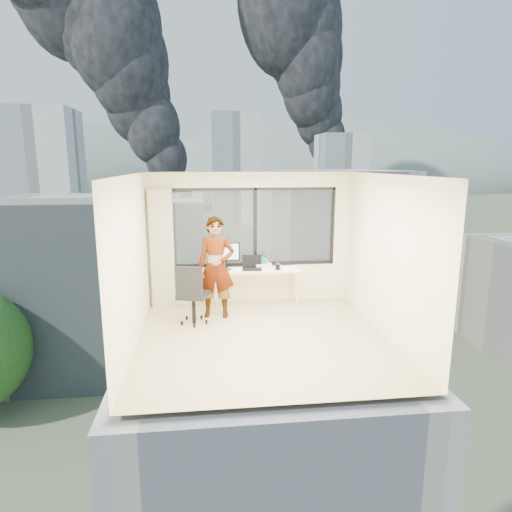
{
  "coord_description": "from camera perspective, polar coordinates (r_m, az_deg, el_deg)",
  "views": [
    {
      "loc": [
        -0.89,
        -6.6,
        2.78
      ],
      "look_at": [
        0.0,
        1.0,
        1.15
      ],
      "focal_mm": 30.95,
      "sensor_mm": 36.0,
      "label": 1
    }
  ],
  "objects": [
    {
      "name": "desk",
      "position": [
        8.65,
        -0.51,
        -4.12
      ],
      "size": [
        1.8,
        0.6,
        0.75
      ],
      "primitive_type": "cube",
      "color": "beige",
      "rests_on": "floor"
    },
    {
      "name": "near_bldg_a",
      "position": [
        38.74,
        -18.56,
        -3.26
      ],
      "size": [
        16.0,
        12.0,
        14.0
      ],
      "primitive_type": "cube",
      "color": "beige",
      "rests_on": "exterior_ground"
    },
    {
      "name": "tree_b",
      "position": [
        27.93,
        4.23,
        -14.12
      ],
      "size": [
        7.6,
        7.6,
        9.0
      ],
      "primitive_type": null,
      "color": "#214818",
      "rests_on": "exterior_ground"
    },
    {
      "name": "exterior_ground",
      "position": [
        127.71,
        -6.24,
        4.37
      ],
      "size": [
        400.0,
        400.0,
        0.04
      ],
      "primitive_type": "cube",
      "color": "#515B3D",
      "rests_on": "ground"
    },
    {
      "name": "floor",
      "position": [
        7.22,
        0.94,
        -10.63
      ],
      "size": [
        4.0,
        4.0,
        0.01
      ],
      "primitive_type": "cube",
      "color": "tan",
      "rests_on": "ground"
    },
    {
      "name": "person",
      "position": [
        7.99,
        -5.17,
        -1.47
      ],
      "size": [
        0.73,
        0.53,
        1.84
      ],
      "primitive_type": "imported",
      "rotation": [
        0.0,
        0.0,
        -0.14
      ],
      "color": "#2D2D33",
      "rests_on": "floor"
    },
    {
      "name": "far_tower_c",
      "position": [
        153.66,
        10.88,
        10.37
      ],
      "size": [
        15.0,
        15.0,
        26.0
      ],
      "primitive_type": "cube",
      "color": "silver",
      "rests_on": "exterior_ground"
    },
    {
      "name": "wall_front",
      "position": [
        4.91,
        4.09,
        -5.51
      ],
      "size": [
        4.0,
        0.01,
        2.6
      ],
      "primitive_type": "cube",
      "color": "#F7E9BF",
      "rests_on": "ground"
    },
    {
      "name": "cellphone",
      "position": [
        8.57,
        2.99,
        -1.66
      ],
      "size": [
        0.12,
        0.08,
        0.01
      ],
      "primitive_type": "cube",
      "rotation": [
        0.0,
        0.0,
        -0.32
      ],
      "color": "black",
      "rests_on": "desk"
    },
    {
      "name": "hill_b",
      "position": [
        342.24,
        10.61,
        8.98
      ],
      "size": [
        300.0,
        220.0,
        96.0
      ],
      "primitive_type": "ellipsoid",
      "color": "slate",
      "rests_on": "exterior_ground"
    },
    {
      "name": "far_tower_b",
      "position": [
        126.93,
        -2.71,
        11.17
      ],
      "size": [
        13.0,
        13.0,
        30.0
      ],
      "primitive_type": "cube",
      "color": "silver",
      "rests_on": "exterior_ground"
    },
    {
      "name": "game_console",
      "position": [
        8.76,
        0.79,
        -1.13
      ],
      "size": [
        0.36,
        0.32,
        0.08
      ],
      "primitive_type": "cube",
      "rotation": [
        0.0,
        0.0,
        0.21
      ],
      "color": "white",
      "rests_on": "desk"
    },
    {
      "name": "ceiling",
      "position": [
        6.66,
        1.02,
        10.48
      ],
      "size": [
        4.0,
        4.0,
        0.01
      ],
      "primitive_type": "cube",
      "color": "white",
      "rests_on": "ground"
    },
    {
      "name": "wall_right",
      "position": [
        7.36,
        16.61,
        -0.09
      ],
      "size": [
        0.01,
        4.0,
        2.6
      ],
      "primitive_type": "cube",
      "color": "#F7E9BF",
      "rests_on": "ground"
    },
    {
      "name": "curtain",
      "position": [
        8.68,
        -12.05,
        0.92
      ],
      "size": [
        0.45,
        0.14,
        2.3
      ],
      "primitive_type": "cube",
      "color": "beige",
      "rests_on": "floor"
    },
    {
      "name": "pen_cup",
      "position": [
        8.52,
        2.81,
        -1.39
      ],
      "size": [
        0.09,
        0.09,
        0.11
      ],
      "primitive_type": "cylinder",
      "rotation": [
        0.0,
        0.0,
        -0.03
      ],
      "color": "black",
      "rests_on": "desk"
    },
    {
      "name": "monitor",
      "position": [
        8.51,
        -3.89,
        0.04
      ],
      "size": [
        0.54,
        0.17,
        0.54
      ],
      "primitive_type": null,
      "rotation": [
        0.0,
        0.0,
        0.1
      ],
      "color": "black",
      "rests_on": "desk"
    },
    {
      "name": "handbag",
      "position": [
        8.72,
        0.79,
        -0.76
      ],
      "size": [
        0.27,
        0.14,
        0.2
      ],
      "primitive_type": "ellipsoid",
      "rotation": [
        0.0,
        0.0,
        -0.04
      ],
      "color": "#0D5145",
      "rests_on": "desk"
    },
    {
      "name": "laptop",
      "position": [
        8.49,
        -0.53,
        -0.97
      ],
      "size": [
        0.41,
        0.43,
        0.24
      ],
      "primitive_type": null,
      "rotation": [
        0.0,
        0.0,
        -0.1
      ],
      "color": "black",
      "rests_on": "desk"
    },
    {
      "name": "window_wall",
      "position": [
        8.74,
        -0.44,
        3.77
      ],
      "size": [
        3.3,
        0.16,
        1.55
      ],
      "primitive_type": null,
      "color": "black",
      "rests_on": "ground"
    },
    {
      "name": "chair",
      "position": [
        7.78,
        -8.1,
        -4.78
      ],
      "size": [
        0.7,
        0.7,
        1.1
      ],
      "primitive_type": null,
      "rotation": [
        0.0,
        0.0,
        -0.29
      ],
      "color": "black",
      "rests_on": "floor"
    },
    {
      "name": "far_tower_a",
      "position": [
        107.21,
        -25.59,
        9.35
      ],
      "size": [
        14.0,
        14.0,
        28.0
      ],
      "primitive_type": "cube",
      "color": "silver",
      "rests_on": "exterior_ground"
    },
    {
      "name": "smoke_plume_a",
      "position": [
        161.0,
        -10.75,
        24.8
      ],
      "size": [
        40.0,
        24.0,
        90.0
      ],
      "primitive_type": null,
      "color": "black",
      "rests_on": "exterior_ground"
    },
    {
      "name": "hill_a",
      "position": [
        348.05,
        -26.96,
        7.94
      ],
      "size": [
        288.0,
        216.0,
        90.0
      ],
      "primitive_type": "ellipsoid",
      "color": "slate",
      "rests_on": "exterior_ground"
    },
    {
      "name": "smoke_plume_b",
      "position": [
        186.81,
        11.43,
        19.22
      ],
      "size": [
        30.0,
        18.0,
        70.0
      ],
      "primitive_type": null,
      "color": "black",
      "rests_on": "exterior_ground"
    },
    {
      "name": "wall_left",
      "position": [
        6.86,
        -15.83,
        -0.9
      ],
      "size": [
        0.01,
        4.0,
        2.6
      ],
      "primitive_type": "cube",
      "color": "#F7E9BF",
      "rests_on": "ground"
    },
    {
      "name": "far_tower_d",
      "position": [
        167.49,
        -27.68,
        8.66
      ],
      "size": [
        16.0,
        14.0,
        22.0
      ],
      "primitive_type": "cube",
      "color": "silver",
      "rests_on": "exterior_ground"
    },
    {
      "name": "near_bldg_b",
      "position": [
        47.25,
        9.28,
        1.13
      ],
      "size": [
        14.0,
        13.0,
        16.0
      ],
      "primitive_type": "cube",
      "color": "white",
      "rests_on": "exterior_ground"
    },
    {
      "name": "tree_c",
      "position": [
        53.24,
        18.99,
        -1.45
      ],
      "size": [
        8.4,
        8.4,
        10.0
      ],
      "primitive_type": null,
      "color": "#214818",
      "rests_on": "exterior_ground"
    }
  ]
}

